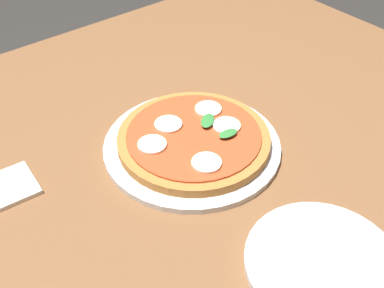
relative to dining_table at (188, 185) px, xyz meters
The scene contains 4 objects.
dining_table is the anchor object (origin of this frame).
serving_tray 0.09m from the dining_table, 149.05° to the right, with size 0.33×0.33×0.01m, color silver.
pizza 0.10m from the dining_table, 155.35° to the right, with size 0.29×0.29×0.03m.
plate_white 0.33m from the dining_table, 90.63° to the left, with size 0.23×0.23×0.01m, color white.
Camera 1 is at (0.41, 0.52, 1.31)m, focal length 44.55 mm.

